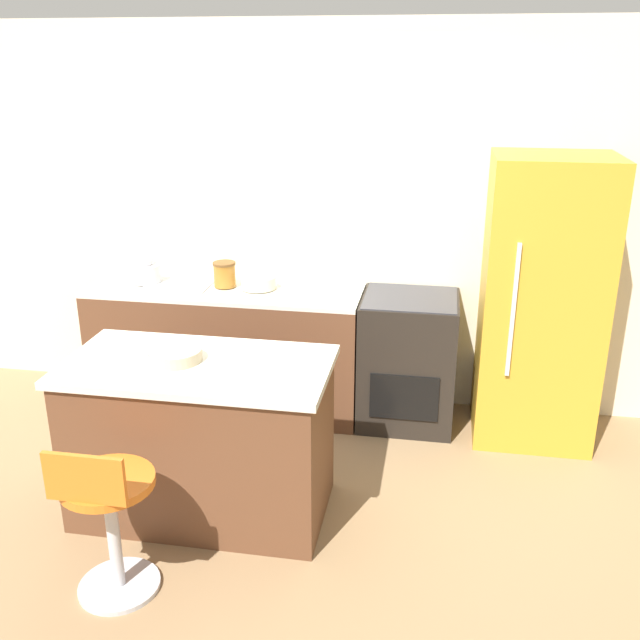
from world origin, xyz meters
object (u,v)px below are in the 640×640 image
at_px(oven_range, 408,360).
at_px(mixing_bowl, 258,282).
at_px(kettle, 146,270).
at_px(refrigerator, 541,302).
at_px(stool_chair, 108,516).

bearing_deg(oven_range, mixing_bowl, 178.57).
bearing_deg(mixing_bowl, kettle, 180.00).
height_order(refrigerator, mixing_bowl, refrigerator).
distance_m(oven_range, mixing_bowl, 1.14).
distance_m(oven_range, stool_chair, 2.30).
xyz_separation_m(refrigerator, stool_chair, (-2.04, -1.91, -0.49)).
bearing_deg(kettle, mixing_bowl, -0.00).
bearing_deg(kettle, stool_chair, -73.03).
bearing_deg(stool_chair, oven_range, 57.76).
relative_size(oven_range, refrigerator, 0.49).
bearing_deg(kettle, oven_range, -0.81).
distance_m(oven_range, kettle, 1.90).
bearing_deg(refrigerator, stool_chair, -136.84).
relative_size(stool_chair, kettle, 3.87).
distance_m(refrigerator, stool_chair, 2.84).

